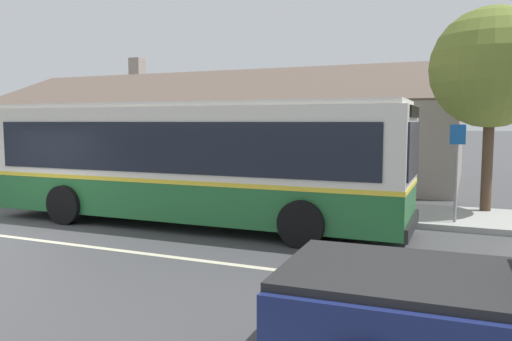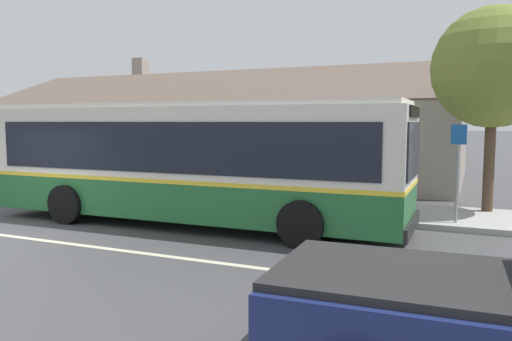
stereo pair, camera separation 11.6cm
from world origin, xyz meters
The scene contains 8 objects.
ground_plane centered at (0.00, 0.00, 0.00)m, with size 300.00×300.00×0.00m, color #424244.
sidewalk_far centered at (0.00, 6.00, 0.07)m, with size 60.00×3.00×0.15m, color #9E9E99.
lane_divider_stripe centered at (0.00, 0.00, 0.00)m, with size 60.00×0.16×0.01m, color beige.
community_building centered at (-1.89, 14.82, 1.78)m, with size 22.93×10.79×6.22m.
transit_bus centered at (3.14, 2.90, 1.65)m, with size 10.88×2.86×3.07m.
bench_by_building centered at (-3.44, 6.00, 0.58)m, with size 1.84×0.51×0.94m.
street_tree_primary centered at (10.08, 7.06, 4.04)m, with size 3.25×3.25×5.69m.
bus_stop_sign centered at (9.35, 4.99, 1.64)m, with size 0.36×0.07×2.40m.
Camera 2 is at (9.71, -7.97, 2.60)m, focal length 35.00 mm.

